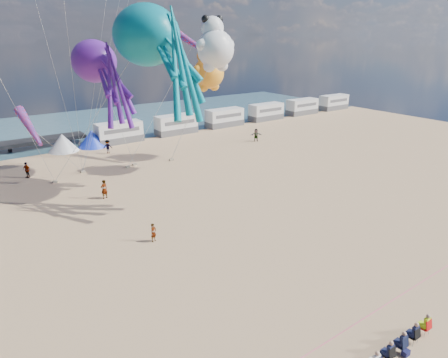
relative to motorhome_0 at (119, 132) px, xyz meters
The scene contains 29 objects.
ground 40.48m from the motorhome_0, 98.53° to the right, with size 120.00×120.00×0.00m, color tan.
water 16.22m from the motorhome_0, 111.80° to the left, with size 120.00×120.00×0.00m, color #375A69.
motorhome_0 is the anchor object (origin of this frame).
motorhome_1 9.50m from the motorhome_0, ahead, with size 6.60×2.50×3.00m, color silver.
motorhome_2 19.00m from the motorhome_0, ahead, with size 6.60×2.50×3.00m, color silver.
motorhome_3 28.50m from the motorhome_0, ahead, with size 6.60×2.50×3.00m, color silver.
motorhome_4 38.00m from the motorhome_0, ahead, with size 6.60×2.50×3.00m, color silver.
motorhome_5 47.50m from the motorhome_0, ahead, with size 6.60×2.50×3.00m, color silver.
tent_white 8.01m from the motorhome_0, behind, with size 4.00×4.00×2.40m, color white.
tent_blue 4.01m from the motorhome_0, behind, with size 4.00×4.00×2.40m, color #1933CC.
spectator_row 47.76m from the motorhome_0, 95.43° to the right, with size 6.10×0.90×1.30m, color black, non-canonical shape.
cooler_navy 48.10m from the motorhome_0, 95.33° to the right, with size 0.38×0.28×0.30m, color #151742.
rope_line 45.42m from the motorhome_0, 97.59° to the right, with size 0.03×0.03×34.00m, color #F2338C.
standing_person 31.50m from the motorhome_0, 107.29° to the right, with size 0.54×0.36×1.48m, color tan.
beachgoer_2 5.69m from the motorhome_0, 127.34° to the right, with size 0.88×0.69×1.82m, color #7F6659.
beachgoer_3 16.68m from the motorhome_0, 148.49° to the right, with size 1.16×0.66×1.79m, color #7F6659.
beachgoer_4 20.12m from the motorhome_0, 33.57° to the right, with size 1.10×0.46×1.87m, color #7F6659.
beachgoer_5 21.64m from the motorhome_0, 115.64° to the right, with size 1.74×0.55×1.88m, color #7F6659.
sandbag_a 17.30m from the motorhome_0, 134.97° to the right, with size 0.50×0.35×0.22m, color gray.
sandbag_b 11.88m from the motorhome_0, 103.50° to the right, with size 0.50×0.35×0.22m, color gray.
sandbag_c 12.56m from the motorhome_0, 81.56° to the right, with size 0.50×0.35×0.22m, color gray.
sandbag_d 12.54m from the motorhome_0, 107.65° to the right, with size 0.50×0.35×0.22m, color gray.
sandbag_e 13.80m from the motorhome_0, 129.44° to the right, with size 0.50×0.35×0.22m, color gray.
kite_octopus_teal 24.57m from the motorhome_0, 102.05° to the right, with size 4.52×10.56×12.07m, color #077787, non-canonical shape.
kite_octopus_purple 17.37m from the motorhome_0, 118.82° to the right, with size 4.07×9.49×10.84m, color #591B91, non-canonical shape.
kite_panda 22.59m from the motorhome_0, 76.77° to the right, with size 4.81×4.53×6.79m, color silver, non-canonical shape.
kite_teddy_orange 17.87m from the motorhome_0, 64.48° to the right, with size 4.50×4.24×6.35m, color #FFA024, non-canonical shape.
windsock_mid 18.87m from the motorhome_0, 69.80° to the right, with size 1.00×6.54×6.54m, color red, non-canonical shape.
windsock_right 23.86m from the motorhome_0, 129.48° to the right, with size 0.90×4.99×4.99m, color red, non-canonical shape.
Camera 1 is at (-14.86, -15.27, 14.93)m, focal length 32.00 mm.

